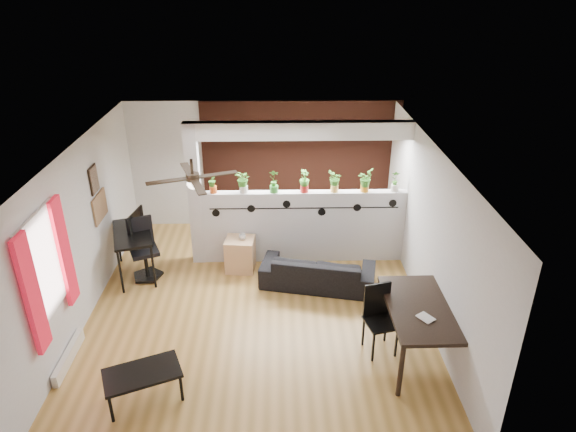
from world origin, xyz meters
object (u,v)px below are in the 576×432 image
(potted_plant_2, at_px, (274,180))
(potted_plant_6, at_px, (395,180))
(coffee_table, at_px, (142,375))
(potted_plant_1, at_px, (243,181))
(folding_chair, at_px, (379,312))
(potted_plant_0, at_px, (213,182))
(cup, at_px, (242,237))
(cube_shelf, at_px, (240,254))
(dining_table, at_px, (422,312))
(computer_desk, at_px, (132,236))
(ceiling_fan, at_px, (193,179))
(office_chair, at_px, (144,253))
(potted_plant_3, at_px, (304,180))
(potted_plant_5, at_px, (365,180))
(sofa, at_px, (318,271))
(potted_plant_4, at_px, (335,181))

(potted_plant_2, bearing_deg, potted_plant_6, 0.00)
(potted_plant_2, distance_m, coffee_table, 3.94)
(potted_plant_1, bearing_deg, folding_chair, -51.46)
(potted_plant_0, xyz_separation_m, cup, (0.49, -0.34, -0.89))
(cube_shelf, bearing_deg, potted_plant_0, 148.19)
(potted_plant_6, height_order, dining_table, potted_plant_6)
(potted_plant_2, height_order, computer_desk, potted_plant_2)
(potted_plant_6, xyz_separation_m, cube_shelf, (-2.72, -0.34, -1.25))
(cube_shelf, distance_m, cup, 0.35)
(ceiling_fan, distance_m, potted_plant_0, 1.96)
(coffee_table, bearing_deg, potted_plant_2, 64.50)
(potted_plant_6, height_order, office_chair, potted_plant_6)
(office_chair, bearing_deg, computer_desk, 157.99)
(cup, distance_m, dining_table, 3.45)
(potted_plant_1, relative_size, computer_desk, 0.32)
(potted_plant_3, bearing_deg, folding_chair, -69.67)
(potted_plant_1, relative_size, potted_plant_6, 1.07)
(potted_plant_1, height_order, computer_desk, potted_plant_1)
(dining_table, bearing_deg, potted_plant_5, 98.43)
(sofa, distance_m, cup, 1.44)
(potted_plant_6, bearing_deg, computer_desk, -174.25)
(potted_plant_2, bearing_deg, computer_desk, -169.34)
(potted_plant_0, distance_m, dining_table, 4.12)
(ceiling_fan, height_order, potted_plant_6, ceiling_fan)
(office_chair, relative_size, coffee_table, 1.02)
(ceiling_fan, distance_m, potted_plant_5, 3.29)
(potted_plant_4, bearing_deg, coffee_table, -128.23)
(computer_desk, bearing_deg, ceiling_fan, -44.89)
(potted_plant_1, height_order, cup, potted_plant_1)
(ceiling_fan, height_order, folding_chair, ceiling_fan)
(ceiling_fan, xyz_separation_m, computer_desk, (-1.35, 1.34, -1.56))
(potted_plant_4, distance_m, dining_table, 2.95)
(potted_plant_0, bearing_deg, cube_shelf, -37.45)
(ceiling_fan, distance_m, potted_plant_1, 2.02)
(potted_plant_2, xyz_separation_m, sofa, (0.73, -0.87, -1.31))
(potted_plant_5, height_order, sofa, potted_plant_5)
(potted_plant_5, height_order, computer_desk, potted_plant_5)
(potted_plant_3, bearing_deg, coffee_table, -122.31)
(potted_plant_2, relative_size, cup, 3.45)
(potted_plant_1, bearing_deg, ceiling_fan, -106.89)
(potted_plant_1, height_order, office_chair, potted_plant_1)
(ceiling_fan, height_order, potted_plant_0, ceiling_fan)
(ceiling_fan, xyz_separation_m, dining_table, (3.05, -0.88, -1.57))
(potted_plant_3, height_order, cup, potted_plant_3)
(potted_plant_4, bearing_deg, potted_plant_3, 180.00)
(potted_plant_6, bearing_deg, cube_shelf, -172.86)
(potted_plant_6, bearing_deg, potted_plant_2, -180.00)
(cup, distance_m, computer_desk, 1.87)
(potted_plant_4, bearing_deg, cup, -168.09)
(potted_plant_1, relative_size, folding_chair, 0.40)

